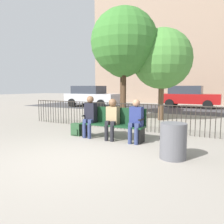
# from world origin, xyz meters

# --- Properties ---
(ground_plane) EXTENTS (80.00, 80.00, 0.00)m
(ground_plane) POSITION_xyz_m (0.00, 0.00, 0.00)
(ground_plane) COLOR gray
(park_bench) EXTENTS (1.92, 0.45, 0.92)m
(park_bench) POSITION_xyz_m (0.00, 2.10, 0.50)
(park_bench) COLOR #14381E
(park_bench) RESTS_ON ground
(seated_person_0) EXTENTS (0.34, 0.39, 1.25)m
(seated_person_0) POSITION_xyz_m (-0.73, 1.98, 0.70)
(seated_person_0) COLOR navy
(seated_person_0) RESTS_ON ground
(seated_person_1) EXTENTS (0.34, 0.39, 1.18)m
(seated_person_1) POSITION_xyz_m (0.03, 1.97, 0.67)
(seated_person_1) COLOR black
(seated_person_1) RESTS_ON ground
(seated_person_2) EXTENTS (0.34, 0.39, 1.19)m
(seated_person_2) POSITION_xyz_m (0.75, 1.97, 0.66)
(seated_person_2) COLOR navy
(seated_person_2) RESTS_ON ground
(backpack) EXTENTS (0.32, 0.28, 0.38)m
(backpack) POSITION_xyz_m (-1.22, 1.97, 0.19)
(backpack) COLOR #284C2D
(backpack) RESTS_ON ground
(fence_railing) EXTENTS (9.01, 0.03, 0.95)m
(fence_railing) POSITION_xyz_m (-0.02, 3.55, 0.56)
(fence_railing) COLOR #2D2823
(fence_railing) RESTS_ON ground
(tree_0) EXTENTS (2.28, 2.28, 4.33)m
(tree_0) POSITION_xyz_m (-2.38, 7.83, 3.16)
(tree_0) COLOR #422D1E
(tree_0) RESTS_ON ground
(tree_1) EXTENTS (2.93, 2.93, 4.94)m
(tree_1) POSITION_xyz_m (-1.21, 5.46, 3.47)
(tree_1) COLOR #422D1E
(tree_1) RESTS_ON ground
(tree_2) EXTENTS (2.70, 2.70, 4.12)m
(tree_2) POSITION_xyz_m (0.21, 6.44, 2.76)
(tree_2) COLOR brown
(tree_2) RESTS_ON ground
(street_surface) EXTENTS (24.00, 6.00, 0.01)m
(street_surface) POSITION_xyz_m (0.00, 12.00, 0.00)
(street_surface) COLOR #3D3D3F
(street_surface) RESTS_ON ground
(parked_car_0) EXTENTS (4.20, 1.94, 1.62)m
(parked_car_0) POSITION_xyz_m (0.34, 13.65, 0.84)
(parked_car_0) COLOR maroon
(parked_car_0) RESTS_ON ground
(parked_car_2) EXTENTS (4.20, 1.94, 1.62)m
(parked_car_2) POSITION_xyz_m (-6.48, 10.80, 0.84)
(parked_car_2) COLOR #B7B7BC
(parked_car_2) RESTS_ON ground
(building_facade) EXTENTS (20.00, 6.00, 14.35)m
(building_facade) POSITION_xyz_m (0.00, 20.00, 7.18)
(building_facade) COLOR gray
(building_facade) RESTS_ON ground
(trash_bin) EXTENTS (0.55, 0.55, 0.76)m
(trash_bin) POSITION_xyz_m (1.94, 1.11, 0.38)
(trash_bin) COLOR #56565B
(trash_bin) RESTS_ON ground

